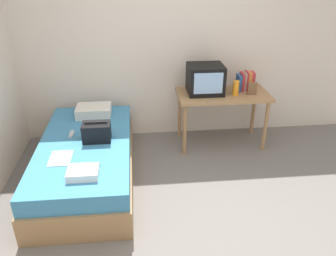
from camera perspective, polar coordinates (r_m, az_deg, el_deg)
name	(u,v)px	position (r m, az deg, el deg)	size (l,w,h in m)	color
ground_plane	(190,226)	(3.33, 3.78, -16.15)	(8.00, 8.00, 0.00)	slate
wall_back	(169,41)	(4.53, 0.18, 14.42)	(5.20, 0.10, 2.60)	beige
bed	(87,161)	(3.91, -13.46, -5.39)	(1.00, 2.00, 0.48)	#9E754C
desk	(223,100)	(4.43, 9.14, 4.73)	(1.16, 0.60, 0.72)	#9E754C
tv	(205,79)	(4.32, 6.27, 8.14)	(0.44, 0.39, 0.36)	black
water_bottle	(236,88)	(4.32, 11.30, 6.56)	(0.08, 0.08, 0.19)	orange
book_row	(245,81)	(4.53, 12.82, 7.64)	(0.21, 0.17, 0.25)	#2D5699
picture_frame	(252,89)	(4.39, 13.93, 6.42)	(0.11, 0.02, 0.16)	brown
pillow	(94,111)	(4.37, -12.35, 2.82)	(0.42, 0.32, 0.12)	silver
handbag	(97,132)	(3.75, -11.88, -0.65)	(0.30, 0.20, 0.22)	black
magazine	(61,158)	(3.55, -17.57, -4.85)	(0.21, 0.29, 0.01)	white
remote_dark	(96,168)	(3.30, -11.92, -6.57)	(0.04, 0.16, 0.02)	black
remote_silver	(71,134)	(3.97, -15.88, -1.00)	(0.04, 0.14, 0.02)	#B7B7BC
folded_towel	(83,173)	(3.21, -14.07, -7.28)	(0.28, 0.22, 0.07)	white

